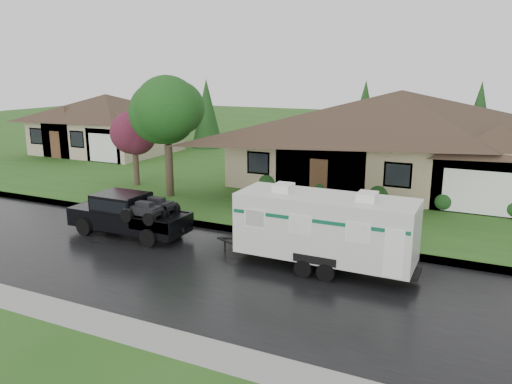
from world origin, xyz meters
TOP-DOWN VIEW (x-y plane):
  - ground at (0.00, 0.00)m, footprint 140.00×140.00m
  - road at (0.00, -2.00)m, footprint 140.00×8.00m
  - curb at (0.00, 2.25)m, footprint 140.00×0.50m
  - lawn at (0.00, 15.00)m, footprint 140.00×26.00m
  - house_main at (2.29, 13.84)m, footprint 19.44×10.80m
  - house_far at (-21.78, 15.85)m, footprint 10.80×8.64m
  - tree_left_green at (-8.73, 5.88)m, footprint 3.88×3.88m
  - tree_red at (-12.09, 7.22)m, footprint 2.61×2.61m
  - shrub_row at (2.00, 9.30)m, footprint 13.60×1.00m
  - pickup_truck at (-6.75, -0.10)m, footprint 5.32×2.02m
  - travel_trailer at (2.04, -0.10)m, footprint 6.56×2.30m

SIDE VIEW (x-z plane):
  - ground at x=0.00m, z-range 0.00..0.00m
  - road at x=0.00m, z-range 0.00..0.01m
  - curb at x=0.00m, z-range 0.00..0.15m
  - lawn at x=0.00m, z-range 0.00..0.15m
  - shrub_row at x=2.00m, z-range 0.15..1.15m
  - pickup_truck at x=-6.75m, z-range 0.06..1.84m
  - travel_trailer at x=2.04m, z-range 0.09..3.03m
  - house_far at x=-21.78m, z-range 0.07..5.87m
  - tree_red at x=-12.09m, z-range 0.98..5.29m
  - house_main at x=2.29m, z-range 0.14..7.04m
  - tree_left_green at x=-8.73m, z-range 1.39..7.81m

